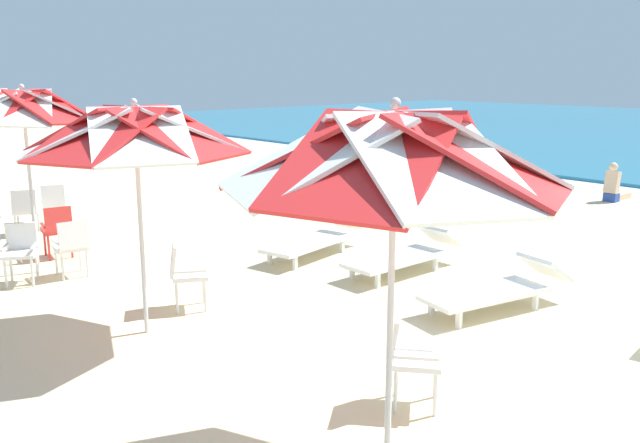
# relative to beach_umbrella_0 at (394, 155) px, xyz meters

# --- Properties ---
(ground_plane) EXTENTS (80.00, 80.00, 0.00)m
(ground_plane) POSITION_rel_beach_umbrella_0_xyz_m (-0.06, 2.47, -2.42)
(ground_plane) COLOR beige
(beach_umbrella_0) EXTENTS (2.53, 2.53, 2.83)m
(beach_umbrella_0) POSITION_rel_beach_umbrella_0_xyz_m (0.00, 0.00, 0.00)
(beach_umbrella_0) COLOR silver
(beach_umbrella_0) RESTS_ON ground
(plastic_chair_0) EXTENTS (0.63, 0.63, 0.87)m
(plastic_chair_0) POSITION_rel_beach_umbrella_0_xyz_m (-0.55, 0.87, -1.93)
(plastic_chair_0) COLOR white
(plastic_chair_0) RESTS_ON ground
(beach_umbrella_1) EXTENTS (2.58, 2.58, 2.71)m
(beach_umbrella_1) POSITION_rel_beach_umbrella_0_xyz_m (-3.76, -0.06, -0.09)
(beach_umbrella_1) COLOR silver
(beach_umbrella_1) RESTS_ON ground
(plastic_chair_1) EXTENTS (0.60, 0.62, 0.87)m
(plastic_chair_1) POSITION_rel_beach_umbrella_0_xyz_m (-4.17, 0.70, -1.93)
(plastic_chair_1) COLOR white
(plastic_chair_1) RESTS_ON ground
(beach_umbrella_2) EXTENTS (2.09, 2.09, 2.81)m
(beach_umbrella_2) POSITION_rel_beach_umbrella_0_xyz_m (-7.07, -0.12, 0.03)
(beach_umbrella_2) COLOR silver
(beach_umbrella_2) RESTS_ON ground
(plastic_chair_2) EXTENTS (0.62, 0.60, 0.87)m
(plastic_chair_2) POSITION_rel_beach_umbrella_0_xyz_m (-6.70, -0.47, -1.93)
(plastic_chair_2) COLOR white
(plastic_chair_2) RESTS_ON ground
(plastic_chair_3) EXTENTS (0.54, 0.51, 0.87)m
(plastic_chair_3) POSITION_rel_beach_umbrella_0_xyz_m (-7.68, 0.44, -1.93)
(plastic_chair_3) COLOR red
(plastic_chair_3) RESTS_ON ground
(plastic_chair_4) EXTENTS (0.52, 0.49, 0.87)m
(plastic_chair_4) POSITION_rel_beach_umbrella_0_xyz_m (-6.48, 0.18, -1.93)
(plastic_chair_4) COLOR white
(plastic_chair_4) RESTS_ON ground
(plastic_chair_5) EXTENTS (0.61, 0.59, 0.87)m
(plastic_chair_5) POSITION_rel_beach_umbrella_0_xyz_m (-9.64, 0.61, -1.93)
(plastic_chair_5) COLOR white
(plastic_chair_5) RESTS_ON ground
(plastic_chair_7) EXTENTS (0.58, 0.56, 0.87)m
(plastic_chair_7) POSITION_rel_beach_umbrella_0_xyz_m (-9.85, 1.21, -1.93)
(plastic_chair_7) COLOR white
(plastic_chair_7) RESTS_ON ground
(sun_lounger_1) EXTENTS (1.05, 2.23, 0.62)m
(sun_lounger_1) POSITION_rel_beach_umbrella_0_xyz_m (-1.47, 3.65, -2.14)
(sun_lounger_1) COLOR white
(sun_lounger_1) RESTS_ON ground
(sun_lounger_2) EXTENTS (0.65, 2.15, 0.62)m
(sun_lounger_2) POSITION_rel_beach_umbrella_0_xyz_m (-3.36, 4.01, -2.14)
(sun_lounger_2) COLOR white
(sun_lounger_2) RESTS_ON ground
(sun_lounger_3) EXTENTS (1.04, 2.23, 0.62)m
(sun_lounger_3) POSITION_rel_beach_umbrella_0_xyz_m (-5.00, 3.65, -2.14)
(sun_lounger_3) COLOR white
(sun_lounger_3) RESTS_ON ground
(beachgoer_seated) EXTENTS (0.30, 0.93, 0.92)m
(beachgoer_seated) POSITION_rel_beach_umbrella_0_xyz_m (-3.94, 12.10, -2.13)
(beachgoer_seated) COLOR #2D4CA5
(beachgoer_seated) RESTS_ON ground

